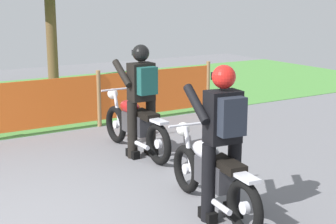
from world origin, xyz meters
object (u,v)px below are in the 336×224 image
object	(u,v)px
motorcycle_lead	(212,174)
rider_trailing	(142,94)
rider_lead	(223,134)
motorcycle_trailing	(135,124)

from	to	relation	value
motorcycle_lead	rider_trailing	distance (m)	2.28
motorcycle_lead	rider_lead	distance (m)	0.55
rider_lead	rider_trailing	world-z (taller)	same
motorcycle_lead	rider_trailing	world-z (taller)	rider_trailing
rider_trailing	motorcycle_trailing	bearing A→B (deg)	0.51
motorcycle_lead	rider_trailing	bearing A→B (deg)	-1.34
rider_lead	rider_trailing	size ratio (longest dim) A/B	1.00
motorcycle_trailing	rider_trailing	world-z (taller)	rider_trailing
motorcycle_trailing	rider_lead	world-z (taller)	rider_lead
motorcycle_lead	rider_lead	world-z (taller)	rider_lead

